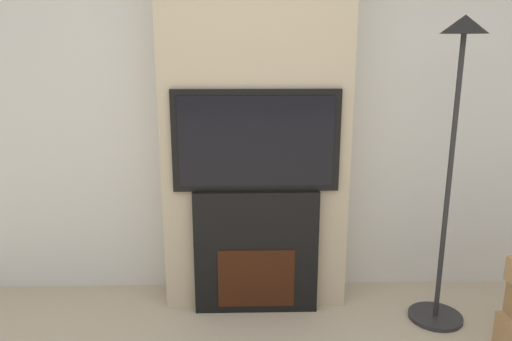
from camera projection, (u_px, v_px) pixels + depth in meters
The scene contains 5 objects.
wall_back at pixel (255, 95), 3.28m from camera, with size 6.00×0.06×2.70m.
chimney_breast at pixel (255, 98), 3.09m from camera, with size 1.16×0.32×2.70m.
fireplace at pixel (256, 251), 3.17m from camera, with size 0.78×0.15×0.81m.
television at pixel (256, 141), 2.99m from camera, with size 1.01×0.07×0.62m.
floor_lamp at pixel (454, 129), 2.84m from camera, with size 0.33×0.33×1.83m.
Camera 1 is at (-0.08, -1.27, 1.70)m, focal length 35.00 mm.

